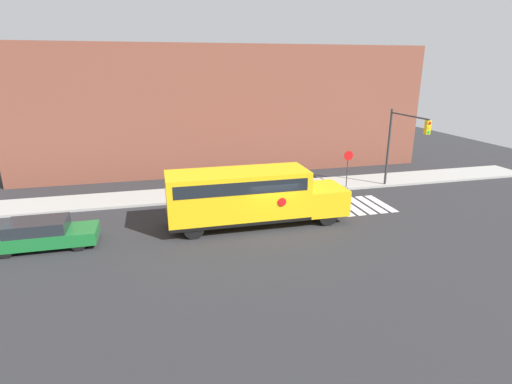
# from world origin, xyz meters

# --- Properties ---
(ground_plane) EXTENTS (60.00, 60.00, 0.00)m
(ground_plane) POSITION_xyz_m (0.00, 0.00, 0.00)
(ground_plane) COLOR #28282B
(sidewalk_strip) EXTENTS (44.00, 3.00, 0.15)m
(sidewalk_strip) POSITION_xyz_m (0.00, 6.50, 0.07)
(sidewalk_strip) COLOR #9E9E99
(sidewalk_strip) RESTS_ON ground
(building_backdrop) EXTENTS (32.00, 4.00, 9.68)m
(building_backdrop) POSITION_xyz_m (0.00, 13.00, 4.84)
(building_backdrop) COLOR brown
(building_backdrop) RESTS_ON ground
(crosswalk_stripes) EXTENTS (3.30, 3.20, 0.01)m
(crosswalk_stripes) POSITION_xyz_m (6.26, 2.00, 0.00)
(crosswalk_stripes) COLOR white
(crosswalk_stripes) RESTS_ON ground
(school_bus) EXTENTS (9.50, 2.57, 2.98)m
(school_bus) POSITION_xyz_m (-1.11, 0.65, 1.69)
(school_bus) COLOR yellow
(school_bus) RESTS_ON ground
(parked_car) EXTENTS (4.59, 1.81, 1.36)m
(parked_car) POSITION_xyz_m (-10.98, 0.29, 0.68)
(parked_car) COLOR #196B2D
(parked_car) RESTS_ON ground
(stop_sign) EXTENTS (0.65, 0.10, 2.67)m
(stop_sign) POSITION_xyz_m (6.98, 5.38, 1.74)
(stop_sign) COLOR #38383A
(stop_sign) RESTS_ON ground
(traffic_light) EXTENTS (0.28, 4.05, 5.40)m
(traffic_light) POSITION_xyz_m (9.91, 3.97, 3.63)
(traffic_light) COLOR #38383A
(traffic_light) RESTS_ON ground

